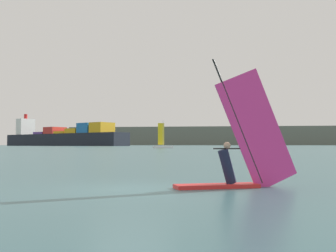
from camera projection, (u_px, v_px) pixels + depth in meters
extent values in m
plane|color=#386066|center=(129.00, 189.00, 11.96)|extent=(4000.00, 4000.00, 0.00)
cube|color=red|center=(217.00, 186.00, 12.31)|extent=(2.66, 1.74, 0.12)
cylinder|color=black|center=(238.00, 121.00, 12.57)|extent=(1.55, 0.76, 3.90)
cube|color=#D8338C|center=(257.00, 130.00, 12.71)|extent=(2.55, 1.22, 3.93)
cylinder|color=black|center=(236.00, 149.00, 12.52)|extent=(1.38, 0.66, 0.04)
cylinder|color=#191E38|center=(227.00, 167.00, 12.42)|extent=(0.67, 0.54, 1.11)
sphere|color=tan|center=(227.00, 145.00, 12.45)|extent=(0.22, 0.22, 0.22)
cube|color=black|center=(61.00, 140.00, 449.60)|extent=(180.75, 108.63, 13.40)
cube|color=silver|center=(26.00, 127.00, 496.23)|extent=(19.28, 22.49, 19.67)
cylinder|color=red|center=(26.00, 117.00, 496.82)|extent=(4.00, 4.00, 6.00)
cube|color=#59388C|center=(45.00, 133.00, 470.20)|extent=(25.04, 25.85, 2.60)
cube|color=red|center=(55.00, 131.00, 457.85)|extent=(25.04, 25.85, 7.80)
cube|color=gold|center=(66.00, 133.00, 445.26)|extent=(25.04, 25.85, 2.60)
cube|color=gold|center=(77.00, 131.00, 432.85)|extent=(25.04, 25.85, 5.20)
cube|color=#1E66AD|center=(89.00, 128.00, 420.50)|extent=(25.04, 25.85, 10.40)
cube|color=gold|center=(102.00, 128.00, 408.03)|extent=(25.04, 25.85, 10.40)
cube|color=#60665B|center=(263.00, 137.00, 1158.56)|extent=(1015.72, 528.93, 44.55)
cube|color=white|center=(163.00, 147.00, 150.29)|extent=(7.72, 5.74, 0.99)
cylinder|color=#B2B2B7|center=(163.00, 133.00, 150.54)|extent=(0.16, 0.16, 9.66)
cube|color=yellow|center=(161.00, 134.00, 150.30)|extent=(2.17, 1.16, 8.12)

